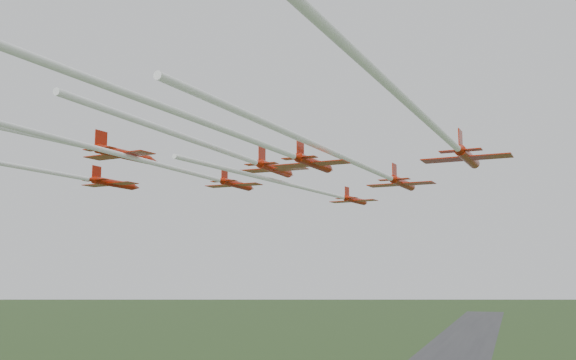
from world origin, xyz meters
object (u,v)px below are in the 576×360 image
(jet_row2_left, at_px, (188,172))
(jet_row3_mid, at_px, (242,157))
(jet_row2_right, at_px, (366,167))
(jet_row3_right, at_px, (437,130))
(jet_row4_left, at_px, (68,142))
(jet_lead, at_px, (320,192))
(jet_row3_left, at_px, (46,171))
(jet_row4_right, at_px, (242,136))

(jet_row2_left, bearing_deg, jet_row3_mid, -30.77)
(jet_row2_right, xyz_separation_m, jet_row3_right, (10.31, -16.98, 0.31))
(jet_row2_left, xyz_separation_m, jet_row3_right, (35.30, -18.19, -0.63))
(jet_row3_mid, relative_size, jet_row3_right, 0.71)
(jet_row2_right, xyz_separation_m, jet_row4_left, (-29.04, -18.69, 1.50))
(jet_lead, height_order, jet_row3_mid, jet_row3_mid)
(jet_row3_left, relative_size, jet_row3_right, 0.84)
(jet_row4_right, bearing_deg, jet_row2_right, 87.56)
(jet_row2_left, bearing_deg, jet_row4_left, -96.87)
(jet_row3_right, relative_size, jet_row4_left, 1.47)
(jet_row3_mid, xyz_separation_m, jet_row3_right, (23.61, -9.89, -0.50))
(jet_row3_right, bearing_deg, jet_row4_left, -171.62)
(jet_row2_right, bearing_deg, jet_row3_right, -52.01)
(jet_row2_left, xyz_separation_m, jet_row4_left, (-4.05, -19.91, 0.56))
(jet_lead, relative_size, jet_row4_right, 0.91)
(jet_row4_right, bearing_deg, jet_row3_mid, 119.87)
(jet_lead, distance_m, jet_row2_right, 17.69)
(jet_lead, bearing_deg, jet_row4_right, -72.44)
(jet_row2_right, xyz_separation_m, jet_row3_left, (-41.14, -7.49, 0.55))
(jet_row4_left, bearing_deg, jet_lead, 70.01)
(jet_lead, height_order, jet_row2_left, jet_row2_left)
(jet_row2_left, relative_size, jet_row4_right, 1.01)
(jet_row2_right, distance_m, jet_row4_right, 28.15)
(jet_row4_right, bearing_deg, jet_row4_left, 166.40)
(jet_row2_left, distance_m, jet_row3_mid, 14.34)
(jet_lead, relative_size, jet_row3_mid, 1.12)
(jet_row4_left, height_order, jet_row4_right, jet_row4_left)
(jet_row2_left, bearing_deg, jet_row3_right, -22.64)
(jet_row2_right, distance_m, jet_row4_left, 34.57)
(jet_lead, xyz_separation_m, jet_row4_right, (5.68, -42.26, -0.62))
(jet_row3_mid, distance_m, jet_row4_right, 22.61)
(jet_lead, distance_m, jet_row2_left, 20.04)
(jet_row2_right, distance_m, jet_row3_right, 19.87)
(jet_row3_right, relative_size, jet_row4_right, 1.14)
(jet_lead, xyz_separation_m, jet_row3_left, (-31.04, -21.99, 1.39))
(jet_row3_mid, relative_size, jet_row4_left, 1.05)
(jet_row2_left, xyz_separation_m, jet_row4_right, (20.57, -28.97, -2.40))
(jet_row2_left, height_order, jet_row3_right, jet_row2_left)
(jet_row2_left, relative_size, jet_row3_right, 0.88)
(jet_row3_left, height_order, jet_row3_right, jet_row3_right)
(jet_row3_left, bearing_deg, jet_row4_left, -35.79)
(jet_row3_mid, bearing_deg, jet_row4_right, -62.80)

